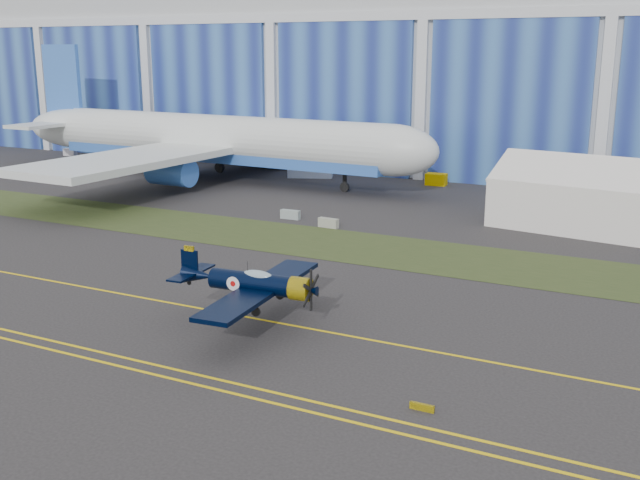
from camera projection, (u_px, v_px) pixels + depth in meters
The scene contains 15 objects.
ground at pixel (192, 279), 54.96m from camera, with size 260.00×260.00×0.00m, color #312E2F.
grass_median at pixel (286, 238), 67.06m from camera, with size 260.00×10.00×0.02m, color #475128.
hangar at pixel (472, 60), 113.31m from camera, with size 220.00×45.70×30.00m.
taxiway_centreline at pixel (148, 299), 50.64m from camera, with size 200.00×0.20×0.02m, color yellow.
edge_line_near at pixel (39, 347), 42.43m from camera, with size 80.00×0.20×0.02m, color yellow.
edge_line_far at pixel (52, 341), 43.29m from camera, with size 80.00×0.20×0.02m, color yellow.
guard_board_right at pixel (422, 407), 34.90m from camera, with size 1.20×0.15×0.35m, color yellow.
warbird at pixel (252, 283), 44.84m from camera, with size 11.13×13.07×3.65m.
jetliner at pixel (214, 87), 94.86m from camera, with size 69.92×60.07×23.60m.
tent at pixel (581, 190), 70.77m from camera, with size 16.35×12.98×6.94m.
shipping_container at pixel (310, 168), 98.86m from camera, with size 5.84×2.34×2.53m, color silver.
tug at pixel (436, 179), 93.10m from camera, with size 2.51×1.57×1.47m, color #E2B000.
cart at pixel (70, 152), 119.44m from camera, with size 1.86×1.11×1.11m, color silver.
barrier_a at pixel (290, 215), 74.49m from camera, with size 2.00×0.60×0.90m, color #8E9B99.
barrier_b at pixel (328, 223), 70.86m from camera, with size 2.00×0.60×0.90m, color #9B9D8B.
Camera 1 is at (32.19, -42.60, 16.34)m, focal length 42.00 mm.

